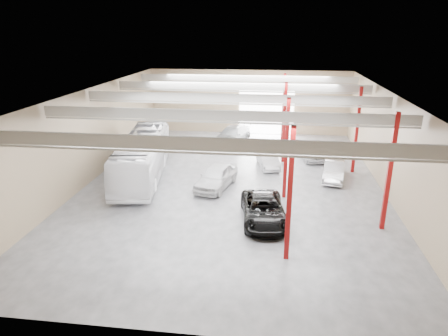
% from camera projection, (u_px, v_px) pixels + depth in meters
% --- Properties ---
extents(depot_shell, '(22.12, 32.12, 7.06)m').
position_uv_depth(depot_shell, '(236.00, 119.00, 29.26)').
color(depot_shell, '#444549').
rests_on(depot_shell, ground).
extents(coach_bus, '(4.70, 12.62, 3.43)m').
position_uv_depth(coach_bus, '(143.00, 156.00, 31.43)').
color(coach_bus, white).
rests_on(coach_bus, ground).
extents(black_sedan, '(3.31, 5.88, 1.55)m').
position_uv_depth(black_sedan, '(264.00, 210.00, 24.29)').
color(black_sedan, black).
rests_on(black_sedan, ground).
extents(car_row_a, '(3.16, 5.36, 1.71)m').
position_uv_depth(car_row_a, '(216.00, 176.00, 29.57)').
color(car_row_a, silver).
rests_on(car_row_a, ground).
extents(car_row_b, '(2.32, 4.39, 1.38)m').
position_uv_depth(car_row_b, '(268.00, 159.00, 34.06)').
color(car_row_b, silver).
rests_on(car_row_b, ground).
extents(car_row_c, '(4.01, 6.27, 1.69)m').
position_uv_depth(car_row_c, '(232.00, 135.00, 41.11)').
color(car_row_c, gray).
rests_on(car_row_c, ground).
extents(car_right_near, '(2.26, 4.56, 1.44)m').
position_uv_depth(car_right_near, '(334.00, 171.00, 31.18)').
color(car_right_near, '#B9B9BE').
rests_on(car_right_near, ground).
extents(car_right_far, '(2.78, 4.78, 1.53)m').
position_uv_depth(car_right_far, '(310.00, 150.00, 36.20)').
color(car_right_far, silver).
rests_on(car_right_far, ground).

